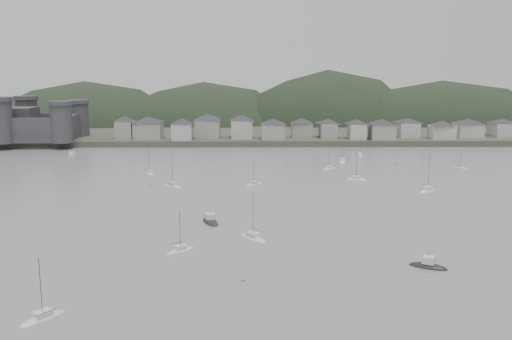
{
  "coord_description": "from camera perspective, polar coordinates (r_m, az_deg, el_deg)",
  "views": [
    {
      "loc": [
        -2.39,
        -100.15,
        37.99
      ],
      "look_at": [
        0.0,
        75.0,
        6.0
      ],
      "focal_mm": 38.91,
      "sensor_mm": 36.0,
      "label": 1
    }
  ],
  "objects": [
    {
      "name": "mooring_buoys",
      "position": [
        176.13,
        3.79,
        -2.08
      ],
      "size": [
        156.2,
        125.86,
        0.7
      ],
      "color": "#B5793C",
      "rests_on": "ground"
    },
    {
      "name": "far_shore_land",
      "position": [
        396.84,
        -0.43,
        5.07
      ],
      "size": [
        900.0,
        250.0,
        3.0
      ],
      "primitive_type": "cube",
      "color": "#383D2D",
      "rests_on": "ground"
    },
    {
      "name": "forested_ridge",
      "position": [
        372.89,
        0.34,
        2.76
      ],
      "size": [
        851.55,
        103.94,
        102.57
      ],
      "color": "black",
      "rests_on": "ground"
    },
    {
      "name": "waterfront_town",
      "position": [
        289.89,
        9.78,
        4.39
      ],
      "size": [
        451.48,
        28.46,
        12.92
      ],
      "color": "gray",
      "rests_on": "far_shore_land"
    },
    {
      "name": "motor_launch_far",
      "position": [
        140.25,
        -4.72,
        -5.28
      ],
      "size": [
        5.96,
        8.9,
        3.99
      ],
      "rotation": [
        0.0,
        0.0,
        3.53
      ],
      "color": "black",
      "rests_on": "ground"
    },
    {
      "name": "moored_fleet",
      "position": [
        163.65,
        -0.77,
        -3.01
      ],
      "size": [
        267.25,
        177.05,
        13.22
      ],
      "color": "silver",
      "rests_on": "ground"
    },
    {
      "name": "sailboat_lead",
      "position": [
        183.19,
        -8.55,
        -1.68
      ],
      "size": [
        8.22,
        8.0,
        11.88
      ],
      "rotation": [
        0.0,
        0.0,
        0.81
      ],
      "color": "silver",
      "rests_on": "ground"
    },
    {
      "name": "castle",
      "position": [
        304.86,
        -23.54,
        4.4
      ],
      "size": [
        66.0,
        43.0,
        20.0
      ],
      "color": "#2F2F32",
      "rests_on": "far_shore_land"
    },
    {
      "name": "motor_launch_near",
      "position": [
        114.31,
        17.28,
        -9.39
      ],
      "size": [
        7.77,
        5.86,
        3.78
      ],
      "rotation": [
        0.0,
        0.0,
        1.08
      ],
      "color": "black",
      "rests_on": "ground"
    },
    {
      "name": "ground",
      "position": [
        107.14,
        0.56,
        -10.42
      ],
      "size": [
        900.0,
        900.0,
        0.0
      ],
      "primitive_type": "plane",
      "color": "slate",
      "rests_on": "ground"
    }
  ]
}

